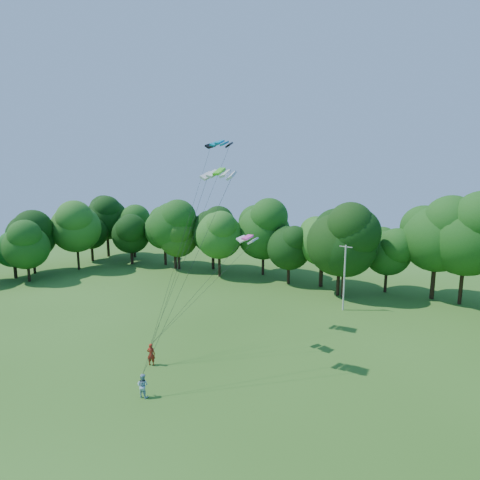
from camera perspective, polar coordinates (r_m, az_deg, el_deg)
The scene contains 10 objects.
ground at distance 25.96m, azimuth -14.88°, elevation -27.60°, with size 160.00×160.00×0.00m, color #2D5717.
utility_pole at distance 45.73m, azimuth 15.62°, elevation -5.45°, with size 1.57×0.31×7.86m.
kite_flyer_left at distance 33.51m, azimuth -13.40°, elevation -16.58°, with size 0.70×0.46×1.92m, color maroon.
kite_flyer_right at distance 29.49m, azimuth -14.61°, elevation -20.65°, with size 0.86×0.67×1.76m, color #9BBFD8.
kite_teal at distance 37.47m, azimuth -3.13°, elevation 14.68°, with size 2.71×1.42×0.51m.
kite_green at distance 28.95m, azimuth -3.21°, elevation 10.38°, with size 2.74×1.36×0.61m.
kite_pink at distance 33.00m, azimuth 1.15°, elevation 0.42°, with size 2.13×1.38×0.39m.
tree_back_west at distance 64.33m, azimuth -9.42°, elevation 1.34°, with size 7.29×7.29×10.60m.
tree_back_center at distance 50.49m, azimuth 15.05°, elevation 1.29°, with size 9.53×9.53×13.86m.
tree_flank_west at distance 67.76m, azimuth -31.34°, elevation -0.59°, with size 5.90×5.90×8.59m.
Camera 1 is at (15.37, -14.06, 15.50)m, focal length 28.00 mm.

